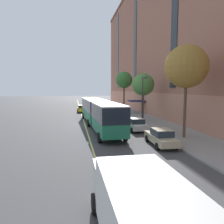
# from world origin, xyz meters

# --- Properties ---
(ground_plane) EXTENTS (260.00, 260.00, 0.00)m
(ground_plane) POSITION_xyz_m (0.00, 0.00, 0.00)
(ground_plane) COLOR #424244
(sidewalk) EXTENTS (5.83, 160.00, 0.15)m
(sidewalk) POSITION_xyz_m (9.69, 3.00, 0.07)
(sidewalk) COLOR gray
(sidewalk) RESTS_ON ground
(apartment_facade) EXTENTS (15.20, 110.00, 31.33)m
(apartment_facade) POSITION_xyz_m (18.59, 0.00, 15.65)
(apartment_facade) COLOR #A36651
(apartment_facade) RESTS_ON ground
(city_bus) EXTENTS (3.70, 21.10, 3.59)m
(city_bus) POSITION_xyz_m (1.19, -1.56, 2.09)
(city_bus) COLOR #1E704C
(city_bus) RESTS_ON ground
(parked_car_champagne_0) EXTENTS (2.01, 4.46, 1.56)m
(parked_car_champagne_0) POSITION_xyz_m (5.57, 21.00, 0.78)
(parked_car_champagne_0) COLOR #BCAD89
(parked_car_champagne_0) RESTS_ON ground
(parked_car_champagne_2) EXTENTS (2.08, 4.41, 1.56)m
(parked_car_champagne_2) POSITION_xyz_m (5.70, 33.62, 0.78)
(parked_car_champagne_2) COLOR #BCAD89
(parked_car_champagne_2) RESTS_ON ground
(parked_car_champagne_3) EXTENTS (2.04, 4.80, 1.56)m
(parked_car_champagne_3) POSITION_xyz_m (5.71, -12.39, 0.78)
(parked_car_champagne_3) COLOR #BCAD89
(parked_car_champagne_3) RESTS_ON ground
(parked_car_white_4) EXTENTS (2.02, 4.73, 1.56)m
(parked_car_white_4) POSITION_xyz_m (5.48, -4.99, 0.78)
(parked_car_white_4) COLOR silver
(parked_car_white_4) RESTS_ON ground
(parked_car_black_5) EXTENTS (2.03, 4.70, 1.56)m
(parked_car_black_5) POSITION_xyz_m (5.50, 10.41, 0.78)
(parked_car_black_5) COLOR black
(parked_car_black_5) RESTS_ON ground
(box_truck) EXTENTS (2.38, 6.99, 2.73)m
(box_truck) POSITION_xyz_m (-0.17, -24.95, 1.59)
(box_truck) COLOR silver
(box_truck) RESTS_ON ground
(taxi_cab) EXTENTS (1.97, 4.60, 1.56)m
(taxi_cab) POSITION_xyz_m (-0.35, 17.64, 0.78)
(taxi_cab) COLOR yellow
(taxi_cab) RESTS_ON ground
(street_tree_near_corner) EXTENTS (4.32, 4.32, 9.36)m
(street_tree_near_corner) POSITION_xyz_m (9.15, -10.15, 7.32)
(street_tree_near_corner) COLOR brown
(street_tree_near_corner) RESTS_ON sidewalk
(street_tree_mid_block) EXTENTS (3.61, 3.61, 7.48)m
(street_tree_mid_block) POSITION_xyz_m (9.15, 3.61, 5.79)
(street_tree_mid_block) COLOR brown
(street_tree_mid_block) RESTS_ON sidewalk
(street_tree_far_uptown) EXTENTS (3.69, 3.69, 8.80)m
(street_tree_far_uptown) POSITION_xyz_m (9.15, 17.38, 7.04)
(street_tree_far_uptown) COLOR brown
(street_tree_far_uptown) RESTS_ON sidewalk
(street_lamp) EXTENTS (0.36, 1.48, 6.61)m
(street_lamp) POSITION_xyz_m (7.37, -1.86, 4.22)
(street_lamp) COLOR #2D2D30
(street_lamp) RESTS_ON sidewalk
(fire_hydrant) EXTENTS (0.42, 0.24, 0.72)m
(fire_hydrant) POSITION_xyz_m (7.27, -1.03, 0.49)
(fire_hydrant) COLOR red
(fire_hydrant) RESTS_ON sidewalk
(lane_centerline) EXTENTS (0.16, 140.00, 0.01)m
(lane_centerline) POSITION_xyz_m (-0.51, 3.00, 0.00)
(lane_centerline) COLOR #E0D66B
(lane_centerline) RESTS_ON ground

